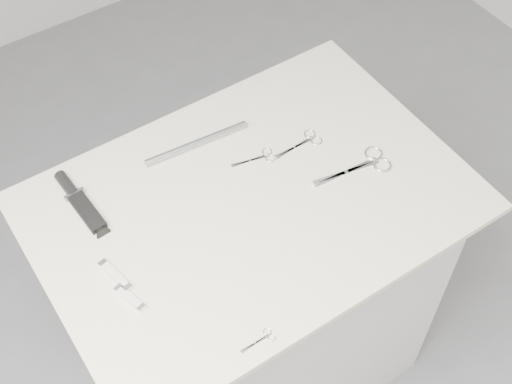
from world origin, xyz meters
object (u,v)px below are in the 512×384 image
pocket_knife_a (130,298)px  tiny_scissors (262,339)px  embroidery_scissors_b (260,158)px  pocket_knife_b (115,275)px  sheathed_knife (78,200)px  plinth (252,299)px  embroidery_scissors_a (305,142)px  metal_rail (196,143)px  large_shears (367,164)px

pocket_knife_a → tiny_scissors: bearing=-157.2°
embroidery_scissors_b → pocket_knife_a: size_ratio=1.35×
pocket_knife_b → sheathed_knife: bearing=-16.3°
plinth → embroidery_scissors_a: 0.52m
embroidery_scissors_a → embroidery_scissors_b: bearing=169.8°
embroidery_scissors_a → pocket_knife_a: size_ratio=1.58×
embroidery_scissors_b → sheathed_knife: size_ratio=0.56×
plinth → metal_rail: metal_rail is taller
embroidery_scissors_a → pocket_knife_a: pocket_knife_a is taller
tiny_scissors → metal_rail: bearing=73.2°
pocket_knife_a → pocket_knife_b: size_ratio=0.83×
embroidery_scissors_a → sheathed_knife: 0.57m
large_shears → embroidery_scissors_a: large_shears is taller
pocket_knife_b → metal_rail: (0.34, 0.23, 0.00)m
sheathed_knife → pocket_knife_b: size_ratio=1.99×
large_shears → metal_rail: metal_rail is taller
large_shears → tiny_scissors: large_shears is taller
large_shears → plinth: bearing=175.7°
large_shears → metal_rail: (-0.31, 0.28, 0.01)m
embroidery_scissors_a → pocket_knife_b: size_ratio=1.31×
large_shears → metal_rail: bearing=146.0°
plinth → embroidery_scissors_b: embroidery_scissors_b is taller
embroidery_scissors_a → tiny_scissors: size_ratio=1.69×
embroidery_scissors_b → pocket_knife_b: pocket_knife_b is taller
large_shears → sheathed_knife: sheathed_knife is taller
embroidery_scissors_a → sheathed_knife: bearing=164.0°
embroidery_scissors_b → pocket_knife_a: 0.48m
large_shears → pocket_knife_b: (-0.65, 0.05, 0.00)m
large_shears → embroidery_scissors_a: (-0.08, 0.14, -0.00)m
embroidery_scissors_b → pocket_knife_a: (-0.45, -0.17, 0.00)m
embroidery_scissors_b → tiny_scissors: (-0.27, -0.41, -0.00)m
embroidery_scissors_a → metal_rail: 0.27m
pocket_knife_b → metal_rail: size_ratio=0.37×
embroidery_scissors_b → tiny_scissors: 0.48m
pocket_knife_a → metal_rail: size_ratio=0.30×
plinth → pocket_knife_b: pocket_knife_b is taller
embroidery_scissors_a → pocket_knife_a: 0.59m
pocket_knife_a → embroidery_scissors_a: bearing=-90.0°
tiny_scissors → metal_rail: (0.16, 0.53, 0.01)m
plinth → large_shears: (0.29, -0.06, 0.47)m
embroidery_scissors_a → embroidery_scissors_b: same height
large_shears → tiny_scissors: size_ratio=2.61×
plinth → tiny_scissors: 0.59m
sheathed_knife → pocket_knife_a: bearing=172.9°
large_shears → pocket_knife_a: (-0.65, -0.01, 0.00)m
embroidery_scissors_b → tiny_scissors: bearing=-111.1°
plinth → metal_rail: size_ratio=3.29×
pocket_knife_a → metal_rail: metal_rail is taller
tiny_scissors → embroidery_scissors_a: bearing=44.7°
tiny_scissors → pocket_knife_a: size_ratio=0.94×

